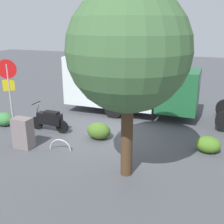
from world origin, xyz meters
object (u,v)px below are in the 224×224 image
box_truck_near (131,83)px  street_tree (129,51)px  utility_cabinet (23,133)px  bike_rack_hoop (60,150)px  motorcycle (50,120)px  stop_sign (9,85)px

box_truck_near → street_tree: bearing=-74.4°
street_tree → utility_cabinet: bearing=-5.8°
box_truck_near → bike_rack_hoop: box_truck_near is taller
bike_rack_hoop → motorcycle: bearing=-46.6°
utility_cabinet → stop_sign: bearing=-37.9°
box_truck_near → stop_sign: stop_sign is taller
utility_cabinet → box_truck_near: bearing=-115.6°
stop_sign → motorcycle: bearing=-151.4°
box_truck_near → bike_rack_hoop: size_ratio=9.59×
street_tree → utility_cabinet: (4.08, -0.41, -3.09)m
street_tree → bike_rack_hoop: (2.73, -0.69, -3.66)m
bike_rack_hoop → box_truck_near: bearing=-103.2°
stop_sign → street_tree: street_tree is taller
motorcycle → stop_sign: 2.11m
street_tree → utility_cabinet: 5.14m
box_truck_near → utility_cabinet: 5.89m
box_truck_near → street_tree: street_tree is taller
motorcycle → bike_rack_hoop: motorcycle is taller
box_truck_near → stop_sign: 5.70m
motorcycle → bike_rack_hoop: (-1.35, 1.42, -0.52)m
motorcycle → street_tree: bearing=153.6°
bike_rack_hoop → stop_sign: bearing=-15.2°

